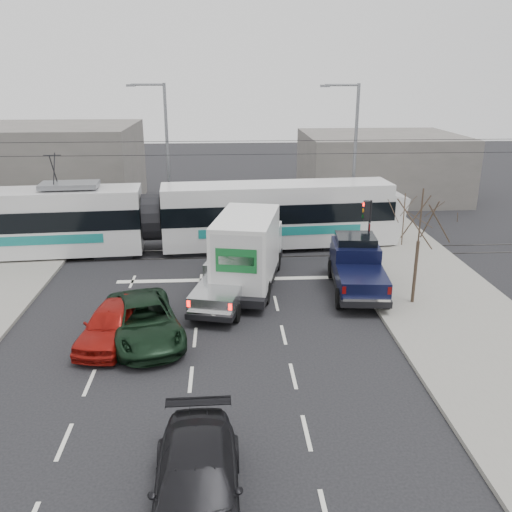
{
  "coord_description": "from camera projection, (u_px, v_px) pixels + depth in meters",
  "views": [
    {
      "loc": [
        -0.48,
        -18.7,
        9.62
      ],
      "look_at": [
        0.89,
        4.22,
        1.8
      ],
      "focal_mm": 38.0,
      "sensor_mm": 36.0,
      "label": 1
    }
  ],
  "objects": [
    {
      "name": "traffic_signal",
      "position": [
        367.0,
        221.0,
        26.42
      ],
      "size": [
        0.44,
        0.44,
        3.6
      ],
      "color": "black",
      "rests_on": "ground"
    },
    {
      "name": "tram",
      "position": [
        151.0,
        218.0,
        29.92
      ],
      "size": [
        27.12,
        4.66,
        5.51
      ],
      "rotation": [
        0.0,
        0.0,
        0.07
      ],
      "color": "silver",
      "rests_on": "ground"
    },
    {
      "name": "silver_pickup",
      "position": [
        227.0,
        279.0,
        23.8
      ],
      "size": [
        3.21,
        5.88,
        2.03
      ],
      "rotation": [
        0.0,
        0.0,
        -0.25
      ],
      "color": "black",
      "rests_on": "ground"
    },
    {
      "name": "street_lamp_far",
      "position": [
        164.0,
        148.0,
        34.03
      ],
      "size": [
        2.38,
        0.25,
        9.0
      ],
      "color": "slate",
      "rests_on": "ground"
    },
    {
      "name": "navy_pickup",
      "position": [
        357.0,
        266.0,
        24.87
      ],
      "size": [
        2.67,
        5.89,
        2.41
      ],
      "rotation": [
        0.0,
        0.0,
        -0.1
      ],
      "color": "black",
      "rests_on": "ground"
    },
    {
      "name": "sidewalk_right",
      "position": [
        468.0,
        328.0,
        21.28
      ],
      "size": [
        6.0,
        60.0,
        0.15
      ],
      "primitive_type": "cube",
      "color": "gray",
      "rests_on": "ground"
    },
    {
      "name": "building_right",
      "position": [
        380.0,
        166.0,
        43.35
      ],
      "size": [
        12.0,
        10.0,
        5.0
      ],
      "primitive_type": "cube",
      "color": "slate",
      "rests_on": "ground"
    },
    {
      "name": "rails",
      "position": [
        234.0,
        253.0,
        30.24
      ],
      "size": [
        60.0,
        1.6,
        0.03
      ],
      "primitive_type": "cube",
      "color": "#33302D",
      "rests_on": "ground"
    },
    {
      "name": "green_car",
      "position": [
        144.0,
        321.0,
        20.39
      ],
      "size": [
        3.83,
        5.8,
        1.48
      ],
      "primitive_type": "imported",
      "rotation": [
        0.0,
        0.0,
        0.28
      ],
      "color": "black",
      "rests_on": "ground"
    },
    {
      "name": "bare_tree",
      "position": [
        420.0,
        221.0,
        22.37
      ],
      "size": [
        2.4,
        2.4,
        5.0
      ],
      "color": "#47382B",
      "rests_on": "ground"
    },
    {
      "name": "red_car",
      "position": [
        112.0,
        324.0,
        20.14
      ],
      "size": [
        2.47,
        4.59,
        1.48
      ],
      "primitive_type": "imported",
      "rotation": [
        0.0,
        0.0,
        -0.17
      ],
      "color": "maroon",
      "rests_on": "ground"
    },
    {
      "name": "building_left",
      "position": [
        40.0,
        167.0,
        39.83
      ],
      "size": [
        14.0,
        10.0,
        6.0
      ],
      "primitive_type": "cube",
      "color": "slate",
      "rests_on": "ground"
    },
    {
      "name": "box_truck",
      "position": [
        248.0,
        250.0,
        25.14
      ],
      "size": [
        3.89,
        7.5,
        3.57
      ],
      "rotation": [
        0.0,
        0.0,
        -0.21
      ],
      "color": "black",
      "rests_on": "ground"
    },
    {
      "name": "dark_car",
      "position": [
        197.0,
        486.0,
        12.26
      ],
      "size": [
        2.15,
        5.11,
        1.47
      ],
      "primitive_type": "imported",
      "rotation": [
        0.0,
        0.0,
        0.02
      ],
      "color": "black",
      "rests_on": "ground"
    },
    {
      "name": "ground",
      "position": [
        239.0,
        336.0,
        20.8
      ],
      "size": [
        120.0,
        120.0,
        0.0
      ],
      "primitive_type": "plane",
      "color": "black",
      "rests_on": "ground"
    },
    {
      "name": "street_lamp_near",
      "position": [
        352.0,
        150.0,
        32.79
      ],
      "size": [
        2.38,
        0.25,
        9.0
      ],
      "color": "slate",
      "rests_on": "ground"
    },
    {
      "name": "catenary",
      "position": [
        233.0,
        185.0,
        29.0
      ],
      "size": [
        60.0,
        0.2,
        7.0
      ],
      "color": "black",
      "rests_on": "ground"
    }
  ]
}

